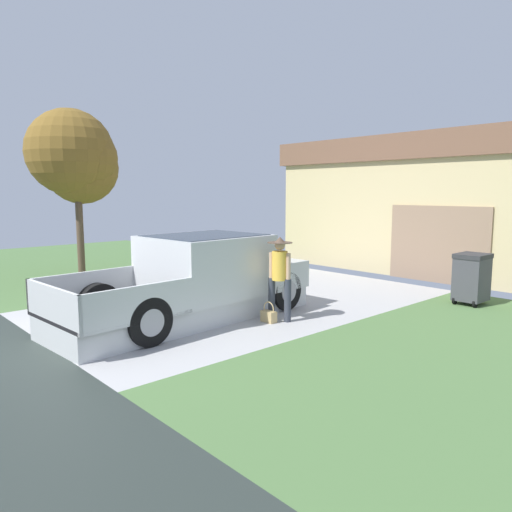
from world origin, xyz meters
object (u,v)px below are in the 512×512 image
Objects in this scene: pickup_truck at (202,280)px; handbag at (269,316)px; person_with_hat at (280,272)px; front_yard_tree at (77,159)px; wheeled_trash_bin at (472,277)px; house_with_garage at (457,204)px.

pickup_truck is 13.32× the size of handbag.
person_with_hat is 8.14m from front_yard_tree.
front_yard_tree is at bearing -176.94° from handbag.
handbag is 8.34m from front_yard_tree.
front_yard_tree is (-7.73, -0.63, 2.47)m from person_with_hat.
person_with_hat is at bearing -114.41° from wheeled_trash_bin.
house_with_garage is at bearing 54.46° from front_yard_tree.
handbag is at bearing 25.93° from pickup_truck.
house_with_garage is 5.80m from wheeled_trash_bin.
front_yard_tree reaches higher than handbag.
front_yard_tree is (-6.47, 0.26, 2.67)m from pickup_truck.
wheeled_trash_bin is (9.57, 4.70, -2.80)m from front_yard_tree.
house_with_garage is at bearing 94.93° from handbag.
pickup_truck is 0.53× the size of house_with_garage.
house_with_garage is (-0.79, 9.20, 1.94)m from handbag.
person_with_hat is 4.07× the size of handbag.
pickup_truck is at bearing -122.03° from wheeled_trash_bin.
front_yard_tree reaches higher than pickup_truck.
pickup_truck is at bearing -2.33° from front_yard_tree.
person_with_hat is 1.45× the size of wheeled_trash_bin.
wheeled_trash_bin is (3.11, 4.97, -0.13)m from pickup_truck.
front_yard_tree reaches higher than wheeled_trash_bin.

